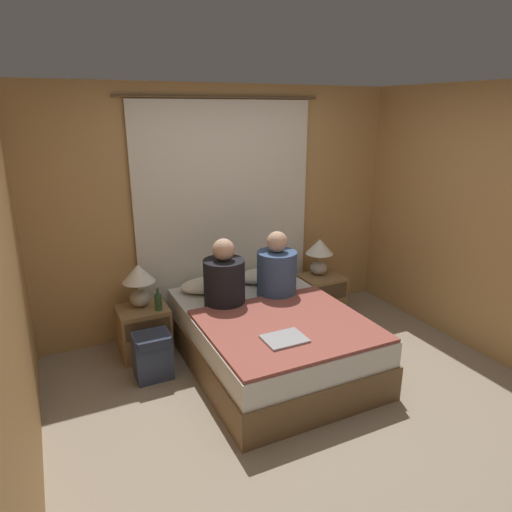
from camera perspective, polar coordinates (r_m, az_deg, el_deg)
ground_plane at (r=3.88m, az=6.49°, el=-17.88°), size 16.00×16.00×0.00m
wall_back at (r=4.82m, az=-4.06°, el=5.79°), size 4.01×0.06×2.50m
wall_left at (r=2.83m, az=-28.86°, el=-5.38°), size 0.06×3.57×2.50m
wall_right at (r=4.65m, az=28.23°, el=3.22°), size 0.06×3.57×2.50m
curtain_panel at (r=4.78m, az=-3.77°, el=4.91°), size 2.10×0.02×2.38m
bed at (r=4.24m, az=1.71°, el=-10.30°), size 1.41×1.92×0.52m
nightstand_left at (r=4.53m, az=-13.78°, el=-9.10°), size 0.46×0.40×0.48m
nightstand_right at (r=5.23m, az=8.07°, el=-4.94°), size 0.46×0.40×0.48m
lamp_left at (r=4.39m, az=-14.44°, el=-2.95°), size 0.31×0.31×0.41m
lamp_right at (r=5.11m, az=7.93°, el=0.46°), size 0.31×0.31×0.41m
pillow_left at (r=4.61m, az=-5.92°, el=-3.55°), size 0.59×0.36×0.12m
pillow_right at (r=4.84m, az=0.99°, el=-2.41°), size 0.59×0.36×0.12m
blanket_on_bed at (r=3.87m, az=3.89°, el=-8.64°), size 1.35×1.23×0.03m
person_left_in_bed at (r=4.20m, az=-4.00°, el=-2.88°), size 0.38×0.38×0.64m
person_right_in_bed at (r=4.41m, az=2.61°, el=-1.78°), size 0.39×0.39×0.64m
beer_bottle_on_left_stand at (r=4.33m, az=-12.13°, el=-5.60°), size 0.07×0.07×0.21m
laptop_on_bed at (r=3.61m, az=3.58°, el=-10.30°), size 0.33×0.25×0.02m
backpack_on_floor at (r=4.15m, az=-12.81°, el=-11.79°), size 0.31×0.26×0.42m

